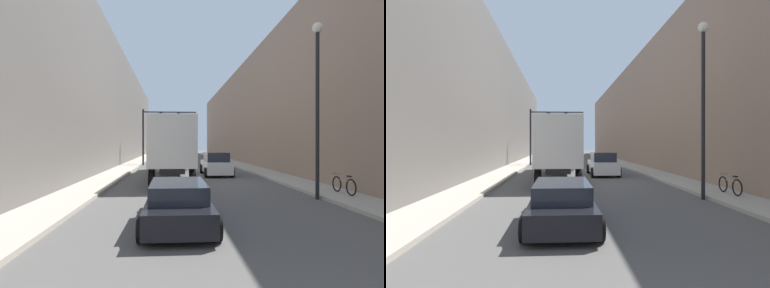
# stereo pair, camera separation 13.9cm
# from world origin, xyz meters

# --- Properties ---
(sidewalk_right) EXTENTS (2.08, 80.00, 0.15)m
(sidewalk_right) POSITION_xyz_m (5.84, 30.00, 0.07)
(sidewalk_right) COLOR #B2A899
(sidewalk_right) RESTS_ON ground
(sidewalk_left) EXTENTS (2.08, 80.00, 0.15)m
(sidewalk_left) POSITION_xyz_m (-5.84, 30.00, 0.07)
(sidewalk_left) COLOR #B2A899
(sidewalk_left) RESTS_ON ground
(building_right) EXTENTS (6.00, 80.00, 11.89)m
(building_right) POSITION_xyz_m (9.88, 30.00, 5.95)
(building_right) COLOR #997A66
(building_right) RESTS_ON ground
(building_left) EXTENTS (6.00, 80.00, 12.60)m
(building_left) POSITION_xyz_m (-9.88, 30.00, 6.30)
(building_left) COLOR #66605B
(building_left) RESTS_ON ground
(semi_truck) EXTENTS (2.56, 13.31, 3.87)m
(semi_truck) POSITION_xyz_m (-1.51, 20.89, 2.19)
(semi_truck) COLOR silver
(semi_truck) RESTS_ON ground
(sedan_car) EXTENTS (2.03, 4.74, 1.26)m
(sedan_car) POSITION_xyz_m (-1.36, 8.25, 0.61)
(sedan_car) COLOR black
(sedan_car) RESTS_ON ground
(suv_car) EXTENTS (2.08, 4.55, 1.71)m
(suv_car) POSITION_xyz_m (1.79, 21.61, 0.81)
(suv_car) COLOR silver
(suv_car) RESTS_ON ground
(traffic_signal_gantry) EXTENTS (5.94, 0.35, 6.14)m
(traffic_signal_gantry) POSITION_xyz_m (-3.25, 32.45, 4.24)
(traffic_signal_gantry) COLOR black
(traffic_signal_gantry) RESTS_ON ground
(street_lamp) EXTENTS (0.44, 0.44, 7.53)m
(street_lamp) POSITION_xyz_m (4.65, 11.64, 4.76)
(street_lamp) COLOR black
(street_lamp) RESTS_ON ground
(parked_bicycle) EXTENTS (0.44, 1.82, 0.86)m
(parked_bicycle) POSITION_xyz_m (6.07, 12.06, 0.53)
(parked_bicycle) COLOR black
(parked_bicycle) RESTS_ON sidewalk_right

